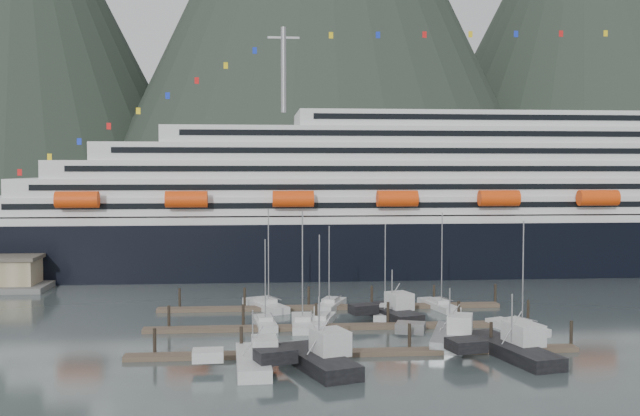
# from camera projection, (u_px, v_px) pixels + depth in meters

# --- Properties ---
(ground) EXTENTS (1600.00, 1600.00, 0.00)m
(ground) POSITION_uv_depth(u_px,v_px,m) (386.00, 333.00, 89.20)
(ground) COLOR #445150
(ground) RESTS_ON ground
(mountains) EXTENTS (870.00, 440.00, 420.00)m
(mountains) POSITION_uv_depth(u_px,v_px,m) (330.00, 9.00, 670.71)
(mountains) COLOR black
(mountains) RESTS_ON ground
(cruise_ship) EXTENTS (210.00, 30.40, 50.30)m
(cruise_ship) POSITION_uv_depth(u_px,v_px,m) (489.00, 208.00, 145.83)
(cruise_ship) COLOR black
(cruise_ship) RESTS_ON ground
(dock_near) EXTENTS (48.18, 2.28, 3.20)m
(dock_near) POSITION_uv_depth(u_px,v_px,m) (356.00, 352.00, 78.86)
(dock_near) COLOR #4B3F30
(dock_near) RESTS_ON ground
(dock_mid) EXTENTS (48.18, 2.28, 3.20)m
(dock_mid) POSITION_uv_depth(u_px,v_px,m) (342.00, 326.00, 91.79)
(dock_mid) COLOR #4B3F30
(dock_mid) RESTS_ON ground
(dock_far) EXTENTS (48.18, 2.28, 3.20)m
(dock_far) POSITION_uv_depth(u_px,v_px,m) (331.00, 307.00, 104.72)
(dock_far) COLOR #4B3F30
(dock_far) RESTS_ON ground
(sailboat_a) EXTENTS (3.16, 8.20, 11.37)m
(sailboat_a) POSITION_uv_depth(u_px,v_px,m) (265.00, 323.00, 92.97)
(sailboat_a) COLOR beige
(sailboat_a) RESTS_ON ground
(sailboat_b) EXTENTS (2.94, 9.97, 14.91)m
(sailboat_b) POSITION_uv_depth(u_px,v_px,m) (302.00, 323.00, 92.84)
(sailboat_b) COLOR beige
(sailboat_b) RESTS_ON ground
(sailboat_c) EXTENTS (4.79, 9.38, 11.91)m
(sailboat_c) POSITION_uv_depth(u_px,v_px,m) (321.00, 322.00, 93.80)
(sailboat_c) COLOR beige
(sailboat_c) RESTS_ON ground
(sailboat_d) EXTENTS (4.72, 9.80, 12.67)m
(sailboat_d) POSITION_uv_depth(u_px,v_px,m) (386.00, 312.00, 100.26)
(sailboat_d) COLOR beige
(sailboat_d) RESTS_ON ground
(sailboat_e) EXTENTS (6.60, 10.19, 14.52)m
(sailboat_e) POSITION_uv_depth(u_px,v_px,m) (266.00, 306.00, 104.68)
(sailboat_e) COLOR beige
(sailboat_e) RESTS_ON ground
(sailboat_f) EXTENTS (5.35, 8.82, 12.11)m
(sailboat_f) POSITION_uv_depth(u_px,v_px,m) (331.00, 305.00, 105.31)
(sailboat_f) COLOR beige
(sailboat_f) RESTS_ON ground
(sailboat_g) EXTENTS (4.26, 9.47, 13.94)m
(sailboat_g) POSITION_uv_depth(u_px,v_px,m) (438.00, 306.00, 105.07)
(sailboat_g) COLOR beige
(sailboat_g) RESTS_ON ground
(sailboat_h) EXTENTS (5.71, 9.06, 13.88)m
(sailboat_h) POSITION_uv_depth(u_px,v_px,m) (517.00, 328.00, 90.29)
(sailboat_h) COLOR beige
(sailboat_h) RESTS_ON ground
(trawler_a) EXTENTS (8.38, 11.62, 6.29)m
(trawler_a) POSITION_uv_depth(u_px,v_px,m) (251.00, 360.00, 73.59)
(trawler_a) COLOR beige
(trawler_a) RESTS_ON ground
(trawler_b) EXTENTS (10.35, 12.70, 7.88)m
(trawler_b) POSITION_uv_depth(u_px,v_px,m) (318.00, 359.00, 73.36)
(trawler_b) COLOR black
(trawler_b) RESTS_ON ground
(trawler_c) EXTENTS (10.67, 14.61, 7.23)m
(trawler_c) POSITION_uv_depth(u_px,v_px,m) (510.00, 348.00, 78.14)
(trawler_c) COLOR black
(trawler_c) RESTS_ON ground
(trawler_d) EXTENTS (9.59, 12.02, 6.85)m
(trawler_d) POSITION_uv_depth(u_px,v_px,m) (448.00, 335.00, 84.16)
(trawler_d) COLOR gray
(trawler_d) RESTS_ON ground
(trawler_e) EXTENTS (9.31, 11.51, 7.11)m
(trawler_e) POSITION_uv_depth(u_px,v_px,m) (391.00, 312.00, 97.78)
(trawler_e) COLOR black
(trawler_e) RESTS_ON ground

